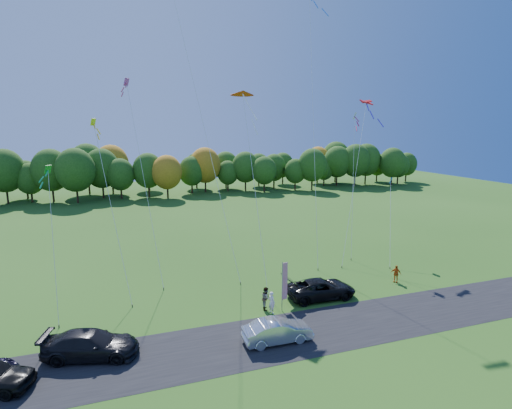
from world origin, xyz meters
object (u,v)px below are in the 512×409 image
object	(u,v)px
black_suv	(321,289)
feather_flag	(284,281)
person_east	(396,274)
silver_sedan	(277,331)

from	to	relation	value
black_suv	feather_flag	bearing A→B (deg)	108.67
black_suv	feather_flag	distance (m)	4.18
person_east	feather_flag	distance (m)	11.92
silver_sedan	person_east	world-z (taller)	person_east
black_suv	person_east	bearing A→B (deg)	-81.48
silver_sedan	feather_flag	xyz separation A→B (m)	(2.17, 4.07, 1.61)
person_east	feather_flag	size ratio (longest dim) A/B	0.41
feather_flag	black_suv	bearing A→B (deg)	16.17
silver_sedan	person_east	xyz separation A→B (m)	(13.83, 5.99, 0.04)
black_suv	person_east	distance (m)	7.99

